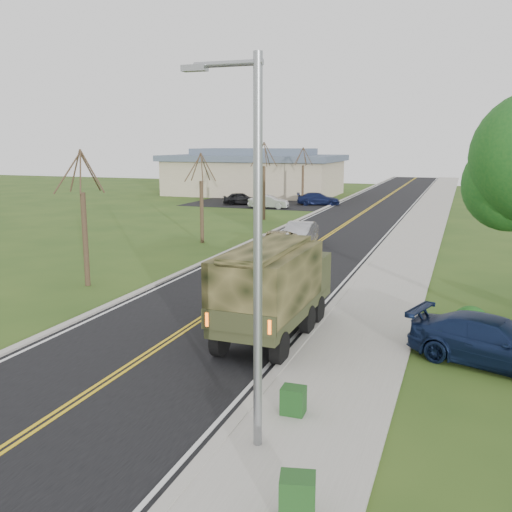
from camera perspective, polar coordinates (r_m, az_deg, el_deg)
The scene contains 20 objects.
ground at distance 15.33m, azimuth -17.54°, elevation -13.73°, with size 160.00×160.00×0.00m, color #2A4617.
road at distance 51.99m, azimuth 10.33°, elevation 4.08°, with size 8.00×120.00×0.01m, color black.
curb_right at distance 51.45m, azimuth 14.90°, elevation 3.87°, with size 0.30×120.00×0.12m, color #9E998E.
sidewalk_right at distance 51.32m, azimuth 16.85°, elevation 3.74°, with size 3.20×120.00×0.10m, color #9E998E.
curb_left at distance 52.85m, azimuth 5.89°, elevation 4.36°, with size 0.30×120.00×0.10m, color #9E998E.
street_light at distance 11.22m, azimuth -0.30°, elevation 1.47°, with size 1.65×0.22×8.00m.
bare_tree_a at distance 26.41m, azimuth -16.77°, elevation 2.70°, with size 1.93×2.26×6.08m.
bare_tree_b at distance 36.65m, azimuth -5.46°, elevation 5.16°, with size 1.83×2.14×5.73m.
bare_tree_c at distance 47.68m, azimuth 0.80°, elevation 6.97°, with size 2.04×2.39×6.42m.
bare_tree_d at distance 59.12m, azimuth 4.70°, elevation 7.55°, with size 1.88×2.20×5.91m.
commercial_building at distance 71.36m, azimuth -0.16°, elevation 8.32°, with size 25.50×21.50×5.65m.
military_truck at distance 18.58m, azimuth 1.78°, elevation -2.81°, with size 2.34×6.43×3.18m.
suv_champagne at distance 32.95m, azimuth 1.93°, elevation 1.30°, with size 2.14×4.65×1.29m, color #958554.
sedan_silver at distance 35.70m, azimuth 4.37°, elevation 2.19°, with size 1.55×4.44×1.46m, color #A9A9AE.
pickup_navy at distance 17.94m, azimuth 22.71°, elevation -7.96°, with size 1.97×4.84×1.40m, color #101C3C.
utility_box_near at distance 10.38m, azimuth 4.16°, elevation -22.99°, with size 0.60×0.50×0.80m, color #1B4518.
utility_box_far at distance 13.77m, azimuth 3.75°, elevation -14.20°, with size 0.55×0.45×0.65m, color #194418.
lot_car_dark at distance 59.49m, azimuth -1.48°, elevation 5.77°, with size 1.53×3.81×1.30m, color black.
lot_car_silver at distance 56.16m, azimuth 1.27°, elevation 5.44°, with size 1.37×3.93×1.30m, color #B8B8BD.
lot_car_navy at distance 59.52m, azimuth 6.24°, elevation 5.70°, with size 1.80×4.44×1.29m, color #10183E.
Camera 1 is at (8.77, -10.86, 6.34)m, focal length 40.00 mm.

